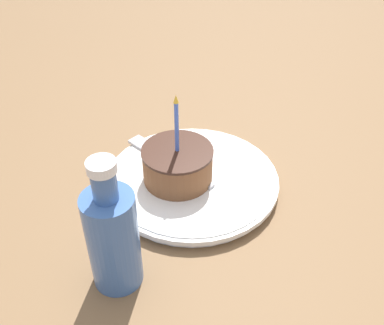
% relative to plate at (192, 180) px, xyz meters
% --- Properties ---
extents(ground_plane, '(2.40, 2.40, 0.04)m').
position_rel_plate_xyz_m(ground_plane, '(0.01, 0.03, -0.03)').
color(ground_plane, brown).
rests_on(ground_plane, ground).
extents(plate, '(0.27, 0.27, 0.02)m').
position_rel_plate_xyz_m(plate, '(0.00, 0.00, 0.00)').
color(plate, white).
rests_on(plate, ground_plane).
extents(cake_slice, '(0.11, 0.11, 0.15)m').
position_rel_plate_xyz_m(cake_slice, '(-0.00, 0.02, 0.04)').
color(cake_slice, brown).
rests_on(cake_slice, plate).
extents(fork, '(0.16, 0.12, 0.00)m').
position_rel_plate_xyz_m(fork, '(0.05, 0.04, 0.01)').
color(fork, '#B2B2B7').
rests_on(fork, plate).
extents(bottle, '(0.06, 0.06, 0.19)m').
position_rel_plate_xyz_m(bottle, '(-0.15, 0.12, 0.06)').
color(bottle, '#3F66A5').
rests_on(bottle, ground_plane).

